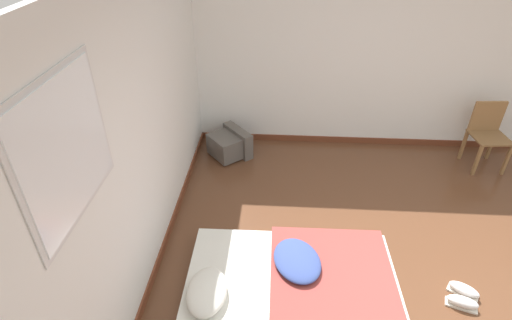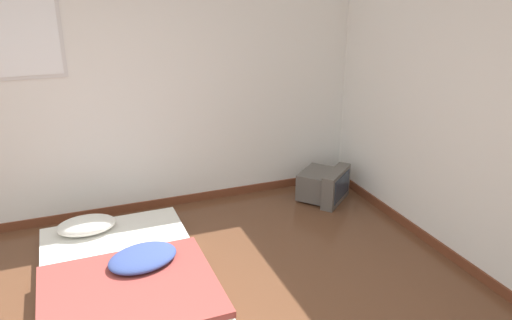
# 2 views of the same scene
# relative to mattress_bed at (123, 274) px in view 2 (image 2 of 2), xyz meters

# --- Properties ---
(wall_back) EXTENTS (8.02, 0.08, 2.60)m
(wall_back) POSITION_rel_mattress_bed_xyz_m (-0.10, 1.34, 1.19)
(wall_back) COLOR white
(wall_back) RESTS_ON ground_plane
(mattress_bed) EXTENTS (1.28, 1.90, 0.29)m
(mattress_bed) POSITION_rel_mattress_bed_xyz_m (0.00, 0.00, 0.00)
(mattress_bed) COLOR silver
(mattress_bed) RESTS_ON ground_plane
(crt_tv) EXTENTS (0.66, 0.66, 0.36)m
(crt_tv) POSITION_rel_mattress_bed_xyz_m (2.26, 0.84, 0.07)
(crt_tv) COLOR #56514C
(crt_tv) RESTS_ON ground_plane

